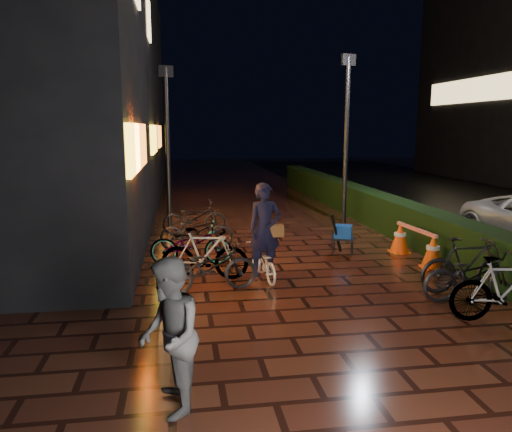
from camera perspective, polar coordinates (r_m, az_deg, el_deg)
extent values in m
plane|color=#381911|center=(8.65, 9.77, -10.17)|extent=(80.00, 80.00, 0.00)
cube|color=black|center=(16.95, 11.92, 1.48)|extent=(0.70, 20.00, 1.00)
imported|color=#4E4F51|center=(5.39, -9.90, -13.44)|extent=(0.69, 0.86, 1.68)
cube|color=yellow|center=(9.23, -13.86, 7.47)|extent=(0.08, 2.00, 0.90)
cube|color=orange|center=(10.72, -13.16, 7.83)|extent=(0.08, 3.00, 0.90)
cube|color=yellow|center=(16.71, -11.60, 8.60)|extent=(0.08, 2.80, 0.90)
cube|color=orange|center=(21.70, -10.96, 8.92)|extent=(0.08, 2.20, 0.90)
cube|color=#FFD88C|center=(16.52, -12.17, 21.13)|extent=(0.06, 1.20, 1.20)
cube|color=#FFD88C|center=(30.37, 23.98, 13.07)|extent=(0.06, 10.00, 1.30)
cylinder|color=black|center=(15.81, 10.25, 8.35)|extent=(0.17, 0.17, 5.08)
cube|color=black|center=(15.93, 10.54, 17.16)|extent=(0.49, 0.22, 0.34)
cylinder|color=black|center=(14.94, -10.04, 7.44)|extent=(0.16, 0.16, 4.65)
cube|color=black|center=(15.01, -10.31, 15.99)|extent=(0.44, 0.22, 0.31)
imported|color=white|center=(9.89, 0.80, -5.28)|extent=(0.69, 1.41, 0.71)
imported|color=black|center=(9.64, 1.01, -1.56)|extent=(0.72, 0.54, 1.81)
cube|color=brown|center=(9.69, 2.22, -1.70)|extent=(0.33, 0.19, 0.23)
cone|color=#ED540C|center=(11.33, 19.55, -3.78)|extent=(0.47, 0.47, 0.75)
cone|color=#FF4F0D|center=(12.48, 16.12, -2.34)|extent=(0.47, 0.47, 0.75)
cube|color=#D5430B|center=(11.42, 19.45, -5.52)|extent=(0.44, 0.44, 0.03)
cube|color=orange|center=(12.56, 16.05, -3.93)|extent=(0.44, 0.44, 0.03)
cube|color=red|center=(11.83, 17.84, -1.47)|extent=(0.20, 1.60, 0.07)
cube|color=black|center=(11.95, 9.90, -2.54)|extent=(0.68, 0.63, 0.04)
cylinder|color=black|center=(11.85, 8.74, -3.64)|extent=(0.04, 0.04, 0.37)
cylinder|color=black|center=(11.80, 10.83, -3.75)|extent=(0.04, 0.04, 0.37)
cylinder|color=black|center=(12.19, 8.95, -3.26)|extent=(0.04, 0.04, 0.37)
cylinder|color=black|center=(12.15, 10.98, -3.37)|extent=(0.04, 0.04, 0.37)
cube|color=#0D3FAB|center=(11.91, 9.93, -1.75)|extent=(0.50, 0.47, 0.30)
cylinder|color=black|center=(11.79, 9.13, -1.95)|extent=(0.39, 0.29, 0.95)
imported|color=black|center=(9.91, -5.90, -4.32)|extent=(1.79, 0.78, 1.04)
imported|color=black|center=(12.32, -6.83, -1.73)|extent=(1.80, 0.68, 0.94)
imported|color=black|center=(14.19, -7.08, -0.17)|extent=(1.81, 0.72, 0.94)
imported|color=black|center=(10.98, -7.43, -3.19)|extent=(1.83, 0.80, 0.94)
imported|color=black|center=(9.17, -5.38, -5.82)|extent=(1.86, 0.91, 0.94)
imported|color=black|center=(9.42, 23.54, -6.21)|extent=(1.81, 0.71, 0.94)
imported|color=black|center=(8.66, 26.66, -7.50)|extent=(1.78, 0.76, 1.04)
imported|color=black|center=(9.83, 22.97, -5.20)|extent=(1.75, 0.60, 1.04)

